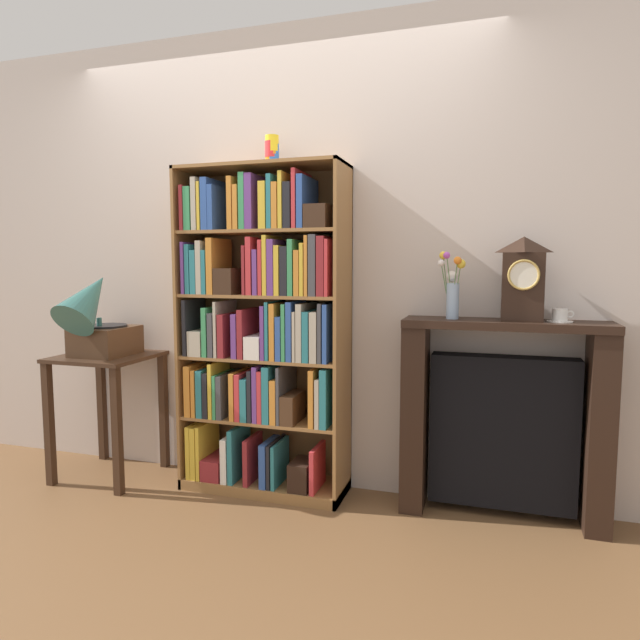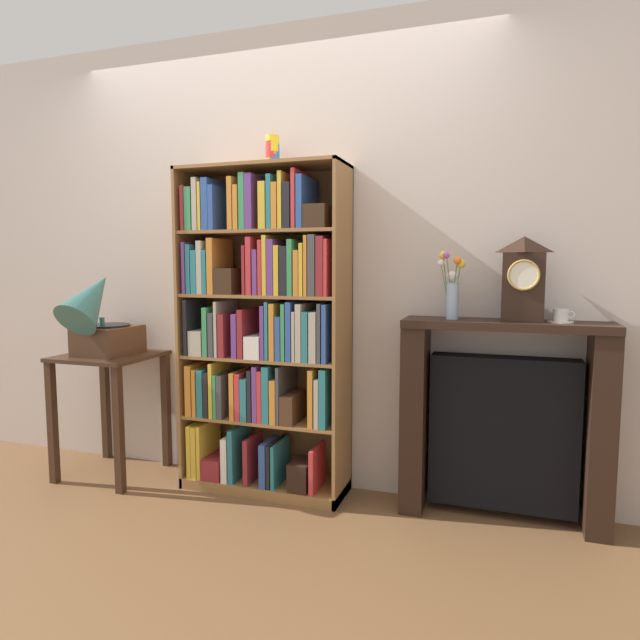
% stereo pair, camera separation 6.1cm
% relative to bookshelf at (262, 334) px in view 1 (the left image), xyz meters
% --- Properties ---
extents(ground_plane, '(7.77, 6.40, 0.02)m').
position_rel_bookshelf_xyz_m(ground_plane, '(0.00, -0.11, -0.91)').
color(ground_plane, brown).
extents(wall_back, '(4.77, 0.08, 2.62)m').
position_rel_bookshelf_xyz_m(wall_back, '(0.16, 0.22, 0.41)').
color(wall_back, beige).
rests_on(wall_back, ground).
extents(bookshelf, '(0.94, 0.33, 1.82)m').
position_rel_bookshelf_xyz_m(bookshelf, '(0.00, 0.00, 0.00)').
color(bookshelf, olive).
rests_on(bookshelf, ground).
extents(cup_stack, '(0.08, 0.08, 0.16)m').
position_rel_bookshelf_xyz_m(cup_stack, '(0.05, 0.05, 1.00)').
color(cup_stack, black).
rests_on(cup_stack, bookshelf).
extents(side_table_left, '(0.53, 0.52, 0.75)m').
position_rel_bookshelf_xyz_m(side_table_left, '(-0.98, -0.08, -0.34)').
color(side_table_left, '#382316').
rests_on(side_table_left, ground).
extents(gramophone, '(0.30, 0.52, 0.56)m').
position_rel_bookshelf_xyz_m(gramophone, '(-0.98, -0.16, 0.08)').
color(gramophone, '#472D1C').
rests_on(gramophone, side_table_left).
extents(fireplace_mantel, '(1.00, 0.27, 1.01)m').
position_rel_bookshelf_xyz_m(fireplace_mantel, '(1.29, 0.06, -0.40)').
color(fireplace_mantel, black).
rests_on(fireplace_mantel, ground).
extents(mantel_clock, '(0.19, 0.15, 0.41)m').
position_rel_bookshelf_xyz_m(mantel_clock, '(1.36, 0.04, 0.32)').
color(mantel_clock, black).
rests_on(mantel_clock, fireplace_mantel).
extents(flower_vase, '(0.14, 0.14, 0.34)m').
position_rel_bookshelf_xyz_m(flower_vase, '(1.03, 0.04, 0.27)').
color(flower_vase, '#99B2D1').
rests_on(flower_vase, fireplace_mantel).
extents(teacup_with_saucer, '(0.12, 0.12, 0.07)m').
position_rel_bookshelf_xyz_m(teacup_with_saucer, '(1.53, 0.04, 0.14)').
color(teacup_with_saucer, white).
rests_on(teacup_with_saucer, fireplace_mantel).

